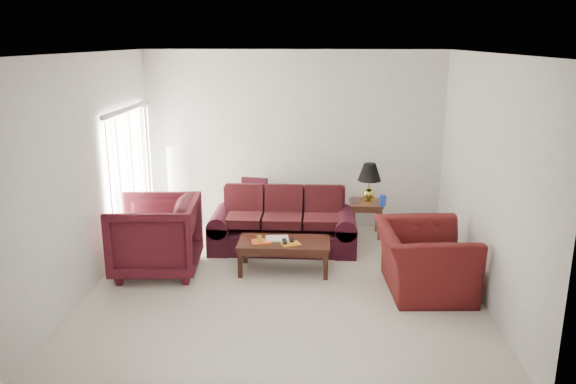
% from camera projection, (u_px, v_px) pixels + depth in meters
% --- Properties ---
extents(floor, '(5.00, 5.00, 0.00)m').
position_uv_depth(floor, '(284.00, 285.00, 7.46)').
color(floor, beige).
rests_on(floor, ground).
extents(blinds, '(0.10, 2.00, 2.16)m').
position_uv_depth(blinds, '(132.00, 180.00, 8.56)').
color(blinds, silver).
rests_on(blinds, ground).
extents(sofa, '(2.30, 1.13, 0.91)m').
position_uv_depth(sofa, '(283.00, 221.00, 8.63)').
color(sofa, black).
rests_on(sofa, ground).
extents(throw_pillow, '(0.46, 0.29, 0.44)m').
position_uv_depth(throw_pillow, '(254.00, 190.00, 9.36)').
color(throw_pillow, black).
rests_on(throw_pillow, sofa).
extents(end_table, '(0.56, 0.56, 0.57)m').
position_uv_depth(end_table, '(365.00, 219.00, 9.28)').
color(end_table, '#4A2A19').
rests_on(end_table, ground).
extents(table_lamp, '(0.49, 0.49, 0.64)m').
position_uv_depth(table_lamp, '(369.00, 183.00, 9.16)').
color(table_lamp, gold).
rests_on(table_lamp, end_table).
extents(clock, '(0.14, 0.07, 0.13)m').
position_uv_depth(clock, '(356.00, 200.00, 9.11)').
color(clock, silver).
rests_on(clock, end_table).
extents(blue_canister, '(0.13, 0.13, 0.18)m').
position_uv_depth(blue_canister, '(383.00, 200.00, 8.99)').
color(blue_canister, '#1C3FB8').
rests_on(blue_canister, end_table).
extents(picture_frame, '(0.17, 0.18, 0.05)m').
position_uv_depth(picture_frame, '(357.00, 196.00, 9.31)').
color(picture_frame, white).
rests_on(picture_frame, end_table).
extents(floor_lamp, '(0.31, 0.31, 1.46)m').
position_uv_depth(floor_lamp, '(174.00, 187.00, 9.50)').
color(floor_lamp, white).
rests_on(floor_lamp, ground).
extents(armchair_left, '(1.25, 1.22, 1.06)m').
position_uv_depth(armchair_left, '(156.00, 236.00, 7.75)').
color(armchair_left, '#3B0D15').
rests_on(armchair_left, ground).
extents(armchair_right, '(1.23, 1.38, 0.85)m').
position_uv_depth(armchair_right, '(423.00, 259.00, 7.21)').
color(armchair_right, '#471010').
rests_on(armchair_right, ground).
extents(coffee_table, '(1.29, 0.68, 0.44)m').
position_uv_depth(coffee_table, '(284.00, 256.00, 7.86)').
color(coffee_table, black).
rests_on(coffee_table, ground).
extents(magazine_red, '(0.29, 0.24, 0.01)m').
position_uv_depth(magazine_red, '(261.00, 242.00, 7.76)').
color(magazine_red, '#DD4816').
rests_on(magazine_red, coffee_table).
extents(magazine_white, '(0.34, 0.27, 0.02)m').
position_uv_depth(magazine_white, '(277.00, 239.00, 7.87)').
color(magazine_white, white).
rests_on(magazine_white, coffee_table).
extents(magazine_orange, '(0.30, 0.27, 0.01)m').
position_uv_depth(magazine_orange, '(291.00, 244.00, 7.68)').
color(magazine_orange, orange).
rests_on(magazine_orange, coffee_table).
extents(remote_a, '(0.08, 0.19, 0.02)m').
position_uv_depth(remote_a, '(285.00, 241.00, 7.71)').
color(remote_a, black).
rests_on(remote_a, coffee_table).
extents(remote_b, '(0.07, 0.16, 0.02)m').
position_uv_depth(remote_b, '(293.00, 240.00, 7.77)').
color(remote_b, black).
rests_on(remote_b, coffee_table).
extents(yellow_glass, '(0.06, 0.06, 0.11)m').
position_uv_depth(yellow_glass, '(259.00, 240.00, 7.70)').
color(yellow_glass, gold).
rests_on(yellow_glass, coffee_table).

